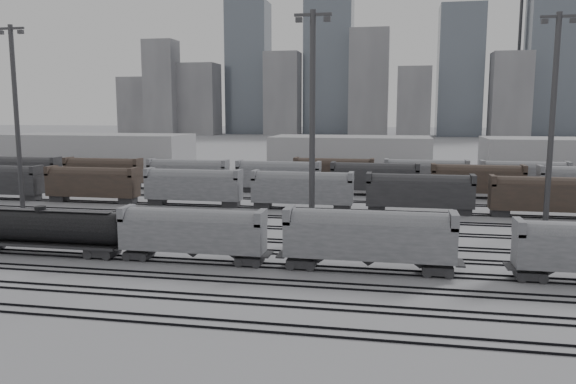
% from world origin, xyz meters
% --- Properties ---
extents(ground, '(900.00, 900.00, 0.00)m').
position_xyz_m(ground, '(0.00, 0.00, 0.00)').
color(ground, '#A2A3A7').
rests_on(ground, ground).
extents(tracks, '(220.00, 71.50, 0.16)m').
position_xyz_m(tracks, '(0.00, 17.50, 0.08)').
color(tracks, black).
rests_on(tracks, ground).
extents(tank_car_b, '(19.25, 3.21, 4.76)m').
position_xyz_m(tank_car_b, '(-13.77, 1.00, 2.75)').
color(tank_car_b, '#252528').
rests_on(tank_car_b, ground).
extents(hopper_car_a, '(14.27, 2.84, 5.10)m').
position_xyz_m(hopper_car_a, '(2.47, 1.00, 3.15)').
color(hopper_car_a, '#252528').
rests_on(hopper_car_a, ground).
extents(hopper_car_b, '(15.47, 3.07, 5.53)m').
position_xyz_m(hopper_car_b, '(19.34, 1.00, 3.42)').
color(hopper_car_b, '#252528').
rests_on(hopper_car_b, ground).
extents(light_mast_b, '(4.28, 0.68, 26.72)m').
position_xyz_m(light_mast_b, '(-33.03, 24.21, 14.18)').
color(light_mast_b, '#3A3A3C').
rests_on(light_mast_b, ground).
extents(light_mast_c, '(4.02, 0.64, 25.12)m').
position_xyz_m(light_mast_c, '(12.55, 11.33, 13.32)').
color(light_mast_c, '#3A3A3C').
rests_on(light_mast_c, ground).
extents(light_mast_d, '(4.15, 0.66, 25.93)m').
position_xyz_m(light_mast_d, '(39.72, 22.78, 13.75)').
color(light_mast_d, '#3A3A3C').
rests_on(light_mast_d, ground).
extents(bg_string_near, '(151.00, 3.00, 5.60)m').
position_xyz_m(bg_string_near, '(8.00, 32.00, 2.80)').
color(bg_string_near, gray).
rests_on(bg_string_near, ground).
extents(bg_string_mid, '(151.00, 3.00, 5.60)m').
position_xyz_m(bg_string_mid, '(18.00, 48.00, 2.80)').
color(bg_string_mid, '#252528').
rests_on(bg_string_mid, ground).
extents(bg_string_far, '(66.00, 3.00, 5.60)m').
position_xyz_m(bg_string_far, '(35.50, 56.00, 2.80)').
color(bg_string_far, '#44342B').
rests_on(bg_string_far, ground).
extents(warehouse_left, '(50.00, 18.00, 8.00)m').
position_xyz_m(warehouse_left, '(-60.00, 95.00, 4.00)').
color(warehouse_left, '#A09FA2').
rests_on(warehouse_left, ground).
extents(warehouse_mid, '(40.00, 18.00, 8.00)m').
position_xyz_m(warehouse_mid, '(10.00, 95.00, 4.00)').
color(warehouse_mid, '#A09FA2').
rests_on(warehouse_mid, ground).
extents(warehouse_right, '(35.00, 18.00, 8.00)m').
position_xyz_m(warehouse_right, '(60.00, 95.00, 4.00)').
color(warehouse_right, '#A09FA2').
rests_on(warehouse_right, ground).
extents(skyline, '(316.00, 22.40, 95.00)m').
position_xyz_m(skyline, '(10.84, 280.00, 34.73)').
color(skyline, '#9B9A9D').
rests_on(skyline, ground).
extents(crane_left, '(42.00, 1.80, 100.00)m').
position_xyz_m(crane_left, '(-28.74, 305.00, 57.39)').
color(crane_left, '#3A3A3C').
rests_on(crane_left, ground).
extents(crane_right, '(42.00, 1.80, 100.00)m').
position_xyz_m(crane_right, '(91.26, 305.00, 57.39)').
color(crane_right, '#3A3A3C').
rests_on(crane_right, ground).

